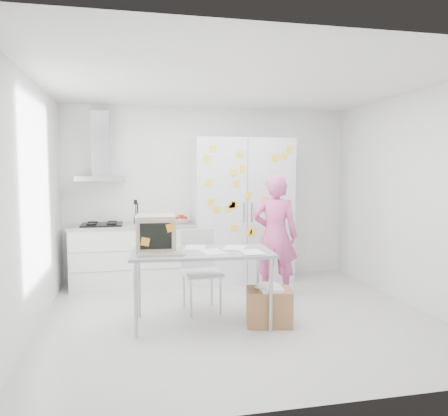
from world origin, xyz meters
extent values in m
cube|color=silver|center=(0.00, 0.00, -0.01)|extent=(4.50, 4.00, 0.02)
cube|color=white|center=(0.00, 2.00, 1.35)|extent=(4.50, 0.02, 2.70)
cube|color=white|center=(-2.25, 0.00, 1.35)|extent=(0.02, 4.00, 2.70)
cube|color=white|center=(2.25, 0.00, 1.35)|extent=(0.02, 4.00, 2.70)
cube|color=white|center=(0.00, 0.00, 2.70)|extent=(4.50, 4.00, 0.02)
cube|color=white|center=(-1.20, 1.70, 0.44)|extent=(1.80, 0.60, 0.88)
cube|color=gray|center=(-1.20, 1.40, 0.58)|extent=(1.76, 0.01, 0.01)
cube|color=gray|center=(-1.20, 1.40, 0.30)|extent=(1.76, 0.01, 0.01)
cube|color=#9E9E99|center=(-1.20, 1.70, 0.90)|extent=(1.84, 0.63, 0.04)
cube|color=black|center=(-1.65, 1.70, 0.93)|extent=(0.58, 0.50, 0.03)
cylinder|color=black|center=(-1.79, 1.58, 0.95)|extent=(0.14, 0.14, 0.02)
cylinder|color=black|center=(-1.51, 1.58, 0.95)|extent=(0.14, 0.14, 0.02)
cylinder|color=black|center=(-1.79, 1.82, 0.95)|extent=(0.14, 0.14, 0.02)
cylinder|color=black|center=(-1.51, 1.82, 0.95)|extent=(0.14, 0.14, 0.02)
cylinder|color=silver|center=(-1.15, 1.70, 0.99)|extent=(0.10, 0.10, 0.14)
cylinder|color=black|center=(-1.16, 1.71, 1.09)|extent=(0.01, 0.01, 0.30)
cylinder|color=black|center=(-1.13, 1.69, 1.09)|extent=(0.01, 0.01, 0.30)
cylinder|color=black|center=(-1.15, 1.72, 1.09)|extent=(0.01, 0.01, 0.30)
cube|color=black|center=(-1.16, 1.71, 1.25)|extent=(0.05, 0.01, 0.07)
imported|color=white|center=(-0.50, 1.70, 0.96)|extent=(0.31, 0.31, 0.08)
sphere|color=#B2140F|center=(-0.56, 1.72, 0.99)|extent=(0.08, 0.08, 0.08)
sphere|color=#B2140F|center=(-0.47, 1.65, 0.99)|extent=(0.08, 0.08, 0.08)
sphere|color=#B2140F|center=(-0.43, 1.74, 0.99)|extent=(0.08, 0.08, 0.08)
cylinder|color=yellow|center=(-0.52, 1.72, 1.03)|extent=(0.09, 0.17, 0.10)
cylinder|color=yellow|center=(-0.49, 1.72, 1.03)|extent=(0.04, 0.17, 0.10)
cylinder|color=yellow|center=(-0.47, 1.72, 1.03)|extent=(0.08, 0.17, 0.10)
cube|color=silver|center=(-1.65, 1.75, 1.60)|extent=(0.70, 0.48, 0.07)
cube|color=silver|center=(-1.65, 1.87, 2.10)|extent=(0.26, 0.24, 0.95)
cube|color=silver|center=(0.45, 1.68, 1.10)|extent=(1.50, 0.65, 2.20)
cube|color=slate|center=(0.45, 1.35, 1.10)|extent=(0.01, 0.01, 2.16)
cube|color=silver|center=(0.39, 1.34, 1.10)|extent=(0.02, 0.02, 0.30)
cube|color=silver|center=(0.51, 1.34, 1.10)|extent=(0.02, 0.02, 0.30)
cube|color=yellow|center=(0.86, 1.34, 1.90)|extent=(0.10, 0.00, 0.10)
cube|color=yellow|center=(1.01, 1.34, 1.93)|extent=(0.12, 0.00, 0.12)
cube|color=yellow|center=(1.12, 1.34, 1.05)|extent=(0.12, 0.00, 0.12)
cube|color=yellow|center=(0.22, 1.34, 1.21)|extent=(0.10, 0.00, 0.10)
cube|color=yellow|center=(0.46, 1.34, 1.35)|extent=(0.12, 0.00, 0.12)
cube|color=yellow|center=(0.83, 1.34, 0.86)|extent=(0.12, 0.00, 0.12)
cube|color=yellow|center=(0.25, 1.34, 0.87)|extent=(0.10, 0.00, 0.10)
cube|color=yellow|center=(0.32, 1.34, 1.95)|extent=(0.12, 0.00, 0.12)
cube|color=yellow|center=(0.54, 1.34, 0.81)|extent=(0.12, 0.00, 0.12)
cube|color=yellow|center=(0.86, 1.34, 1.19)|extent=(0.12, 0.00, 0.12)
cube|color=yellow|center=(0.74, 1.34, 0.94)|extent=(0.10, 0.00, 0.10)
cube|color=yellow|center=(0.24, 1.34, 1.69)|extent=(0.12, 0.00, 0.12)
cube|color=yellow|center=(-0.01, 1.34, 1.15)|extent=(0.10, 0.00, 0.10)
cube|color=yellow|center=(-0.10, 1.34, 1.26)|extent=(0.10, 0.00, 0.10)
cube|color=yellow|center=(-0.16, 1.34, 1.89)|extent=(0.11, 0.00, 0.11)
cube|color=yellow|center=(0.38, 1.34, 0.59)|extent=(0.10, 0.00, 0.10)
cube|color=yellow|center=(0.25, 1.34, 1.22)|extent=(0.11, 0.00, 0.11)
cube|color=yellow|center=(0.99, 1.34, 0.59)|extent=(0.11, 0.00, 0.11)
cube|color=yellow|center=(1.09, 1.34, 2.03)|extent=(0.10, 0.00, 0.10)
cube|color=yellow|center=(0.28, 1.34, 1.53)|extent=(0.10, 0.00, 0.10)
cube|color=yellow|center=(0.17, 1.34, 1.16)|extent=(0.11, 0.00, 0.11)
cube|color=yellow|center=(0.63, 1.34, 0.52)|extent=(0.10, 0.00, 0.10)
cube|color=yellow|center=(-0.07, 1.34, 2.03)|extent=(0.10, 0.00, 0.10)
cube|color=yellow|center=(-0.13, 1.34, 1.54)|extent=(0.12, 0.00, 0.12)
cube|color=yellow|center=(0.76, 1.34, 0.77)|extent=(0.11, 0.00, 0.11)
cube|color=yellow|center=(0.37, 1.34, 1.73)|extent=(0.11, 0.00, 0.11)
cube|color=yellow|center=(0.72, 1.34, 1.28)|extent=(0.11, 0.00, 0.11)
cube|color=yellow|center=(0.47, 1.34, 0.80)|extent=(0.11, 0.00, 0.11)
imported|color=#D75396|center=(0.68, 0.75, 0.83)|extent=(0.71, 0.59, 1.66)
cube|color=#989FA2|center=(-0.47, -0.15, 0.82)|extent=(1.59, 0.87, 0.03)
cylinder|color=#ABACB0|center=(-1.20, -0.42, 0.40)|extent=(0.04, 0.04, 0.79)
cylinder|color=#ABACB0|center=(0.21, -0.51, 0.40)|extent=(0.04, 0.04, 0.79)
cylinder|color=#ABACB0|center=(-1.16, 0.22, 0.40)|extent=(0.04, 0.04, 0.79)
cylinder|color=#ABACB0|center=(0.25, 0.13, 0.40)|extent=(0.04, 0.04, 0.79)
cube|color=#BFA98E|center=(-0.96, -0.03, 1.03)|extent=(0.45, 0.47, 0.40)
cube|color=#BFA98E|center=(-0.98, -0.26, 1.03)|extent=(0.40, 0.05, 0.35)
cube|color=black|center=(-0.98, -0.27, 1.03)|extent=(0.33, 0.03, 0.28)
cube|color=gold|center=(-1.09, -0.27, 0.98)|extent=(0.10, 0.01, 0.10)
cube|color=gold|center=(-0.82, -0.28, 1.12)|extent=(0.10, 0.01, 0.10)
cube|color=#BFA98E|center=(-0.93, -0.32, 0.85)|extent=(0.50, 0.20, 0.03)
cube|color=gray|center=(-0.93, -0.32, 0.86)|extent=(0.45, 0.15, 0.01)
cube|color=silver|center=(-0.37, -0.21, 0.83)|extent=(0.29, 0.36, 0.00)
cube|color=silver|center=(-0.08, -0.04, 0.84)|extent=(0.34, 0.39, 0.00)
cube|color=silver|center=(0.04, -0.35, 0.84)|extent=(0.24, 0.34, 0.00)
cube|color=silver|center=(-0.51, 0.08, 0.83)|extent=(0.30, 0.37, 0.00)
cube|color=silver|center=(-0.40, 0.30, 0.48)|extent=(0.49, 0.49, 0.04)
cube|color=silver|center=(-0.43, 0.51, 0.74)|extent=(0.43, 0.08, 0.49)
cylinder|color=silver|center=(-0.56, 0.11, 0.23)|extent=(0.03, 0.03, 0.46)
cylinder|color=silver|center=(-0.21, 0.14, 0.23)|extent=(0.03, 0.03, 0.46)
cylinder|color=silver|center=(-0.60, 0.47, 0.23)|extent=(0.03, 0.03, 0.46)
cylinder|color=silver|center=(-0.24, 0.50, 0.23)|extent=(0.03, 0.03, 0.46)
cube|color=#A67448|center=(0.26, -0.28, 0.20)|extent=(0.57, 0.49, 0.40)
cube|color=white|center=(0.28, -0.31, 0.41)|extent=(0.27, 0.34, 0.03)
cube|color=white|center=(0.24, -0.24, 0.43)|extent=(0.33, 0.36, 0.00)
camera|label=1|loc=(-1.22, -4.84, 1.72)|focal=35.00mm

